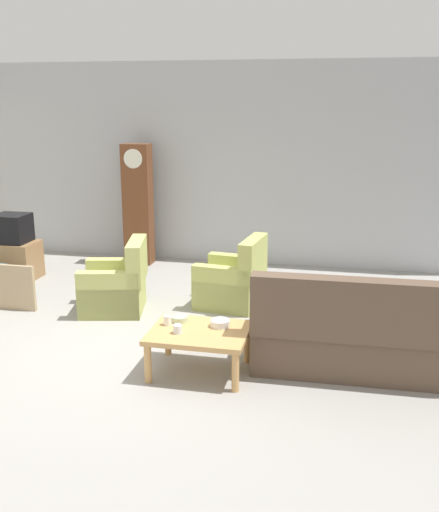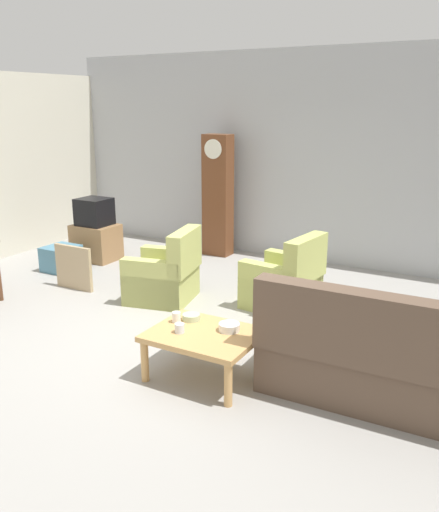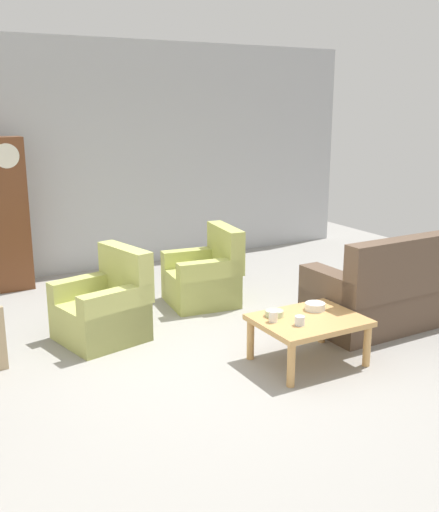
# 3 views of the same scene
# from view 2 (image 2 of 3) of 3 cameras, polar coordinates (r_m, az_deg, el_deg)

# --- Properties ---
(ground_plane) EXTENTS (10.40, 10.40, 0.00)m
(ground_plane) POSITION_cam_2_polar(r_m,az_deg,el_deg) (5.77, -4.87, -8.81)
(ground_plane) COLOR #999691
(garage_door_wall) EXTENTS (8.40, 0.16, 3.20)m
(garage_door_wall) POSITION_cam_2_polar(r_m,az_deg,el_deg) (8.49, 8.82, 10.29)
(garage_door_wall) COLOR #ADAFB5
(garage_door_wall) RESTS_ON ground_plane
(couch_floral) EXTENTS (2.12, 0.92, 1.04)m
(couch_floral) POSITION_cam_2_polar(r_m,az_deg,el_deg) (4.68, 17.53, -10.89)
(couch_floral) COLOR brown
(couch_floral) RESTS_ON ground_plane
(armchair_olive_near) EXTENTS (0.94, 0.92, 0.92)m
(armchair_olive_near) POSITION_cam_2_polar(r_m,az_deg,el_deg) (6.79, -5.79, -2.20)
(armchair_olive_near) COLOR #B7BC66
(armchair_olive_near) RESTS_ON ground_plane
(armchair_olive_far) EXTENTS (0.88, 0.85, 0.92)m
(armchair_olive_far) POSITION_cam_2_polar(r_m,az_deg,el_deg) (6.56, 6.92, -2.90)
(armchair_olive_far) COLOR #B4BB61
(armchair_olive_far) RESTS_ON ground_plane
(coffee_table_wood) EXTENTS (0.96, 0.76, 0.44)m
(coffee_table_wood) POSITION_cam_2_polar(r_m,az_deg,el_deg) (4.87, -1.66, -8.77)
(coffee_table_wood) COLOR tan
(coffee_table_wood) RESTS_ON ground_plane
(grandfather_clock) EXTENTS (0.44, 0.30, 1.94)m
(grandfather_clock) POSITION_cam_2_polar(r_m,az_deg,el_deg) (8.68, -0.18, 6.43)
(grandfather_clock) COLOR brown
(grandfather_clock) RESTS_ON ground_plane
(tv_stand_cabinet) EXTENTS (0.68, 0.52, 0.56)m
(tv_stand_cabinet) POSITION_cam_2_polar(r_m,az_deg,el_deg) (8.75, -12.95, 1.45)
(tv_stand_cabinet) COLOR #997047
(tv_stand_cabinet) RESTS_ON ground_plane
(tv_crt) EXTENTS (0.48, 0.44, 0.42)m
(tv_crt) POSITION_cam_2_polar(r_m,az_deg,el_deg) (8.64, -13.15, 4.60)
(tv_crt) COLOR black
(tv_crt) RESTS_ON tv_stand_cabinet
(framed_picture_leaning) EXTENTS (0.60, 0.05, 0.59)m
(framed_picture_leaning) POSITION_cam_2_polar(r_m,az_deg,el_deg) (7.42, -15.22, -1.19)
(framed_picture_leaning) COLOR tan
(framed_picture_leaning) RESTS_ON ground_plane
(storage_box_blue) EXTENTS (0.44, 0.48, 0.37)m
(storage_box_blue) POSITION_cam_2_polar(r_m,az_deg,el_deg) (8.32, -16.43, -0.24)
(storage_box_blue) COLOR teal
(storage_box_blue) RESTS_ON ground_plane
(cup_white_porcelain) EXTENTS (0.08, 0.08, 0.10)m
(cup_white_porcelain) POSITION_cam_2_polar(r_m,az_deg,el_deg) (5.05, -4.60, -6.48)
(cup_white_porcelain) COLOR white
(cup_white_porcelain) RESTS_ON coffee_table_wood
(cup_blue_rimmed) EXTENTS (0.09, 0.09, 0.08)m
(cup_blue_rimmed) POSITION_cam_2_polar(r_m,az_deg,el_deg) (4.83, -4.26, -7.64)
(cup_blue_rimmed) COLOR silver
(cup_blue_rimmed) RESTS_ON coffee_table_wood
(bowl_white_stacked) EXTENTS (0.19, 0.19, 0.07)m
(bowl_white_stacked) POSITION_cam_2_polar(r_m,az_deg,el_deg) (4.86, 1.04, -7.55)
(bowl_white_stacked) COLOR white
(bowl_white_stacked) RESTS_ON coffee_table_wood
(bowl_shallow_green) EXTENTS (0.17, 0.17, 0.06)m
(bowl_shallow_green) POSITION_cam_2_polar(r_m,az_deg,el_deg) (5.10, -3.01, -6.48)
(bowl_shallow_green) COLOR #B2C69E
(bowl_shallow_green) RESTS_ON coffee_table_wood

